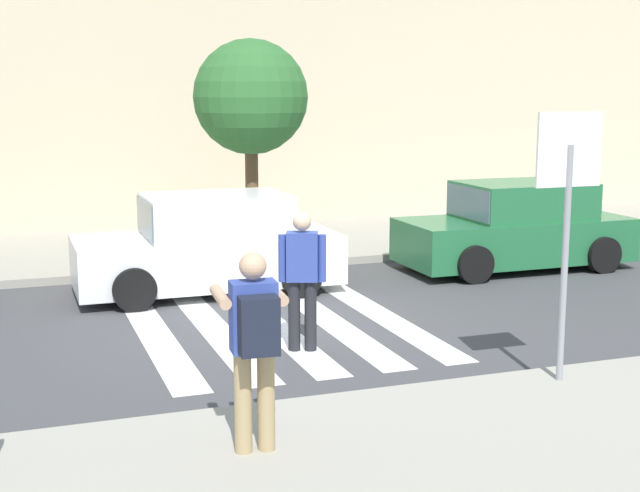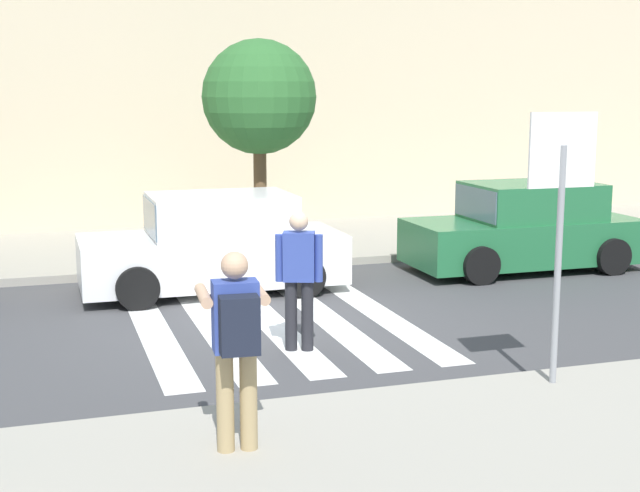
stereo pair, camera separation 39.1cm
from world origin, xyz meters
The scene contains 14 objects.
ground_plane centered at (0.00, 0.00, 0.00)m, with size 120.00×120.00×0.00m, color #424244.
sidewalk_far centered at (0.00, 6.00, 0.07)m, with size 60.00×4.80×0.14m, color #9E998C.
building_facade_far centered at (0.00, 10.40, 3.46)m, with size 56.00×4.00×6.93m, color beige.
crosswalk_stripe_0 centered at (-1.60, 0.20, 0.00)m, with size 0.44×5.20×0.01m, color silver.
crosswalk_stripe_1 centered at (-0.80, 0.20, 0.00)m, with size 0.44×5.20×0.01m, color silver.
crosswalk_stripe_2 centered at (0.00, 0.20, 0.00)m, with size 0.44×5.20×0.01m, color silver.
crosswalk_stripe_3 centered at (0.80, 0.20, 0.00)m, with size 0.44×5.20×0.01m, color silver.
crosswalk_stripe_4 centered at (1.60, 0.20, 0.00)m, with size 0.44×5.20×0.01m, color silver.
stop_sign centered at (2.08, -3.60, 2.20)m, with size 0.76×0.08×2.82m.
photographer_with_backpack centered at (-1.47, -4.36, 1.17)m, with size 0.62×0.87×1.72m.
pedestrian_crossing centered at (0.00, -1.24, 0.97)m, with size 0.55×0.36×1.72m.
parked_car_white centered at (-0.35, 2.30, 0.73)m, with size 4.10×1.92×1.55m.
parked_car_green centered at (5.21, 2.30, 0.73)m, with size 4.10×1.92×1.55m.
street_tree_center centered at (0.93, 4.44, 3.01)m, with size 2.07×2.07×3.93m.
Camera 1 is at (-3.36, -11.28, 3.19)m, focal length 50.00 mm.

